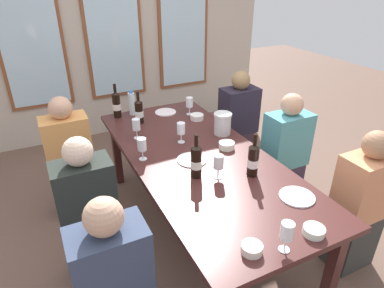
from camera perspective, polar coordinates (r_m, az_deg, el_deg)
name	(u,v)px	position (r m, az deg, el deg)	size (l,w,h in m)	color
ground_plane	(198,230)	(3.01, 1.06, -14.44)	(12.00, 12.00, 0.00)	brown
back_wall_with_windows	(112,21)	(4.48, -13.51, 19.69)	(4.20, 0.10, 2.90)	#BFB09F
dining_table	(199,164)	(2.61, 1.19, -3.43)	(1.00, 2.27, 0.74)	#421F1D
white_plate_0	(297,197)	(2.23, 17.42, -8.53)	(0.22, 0.22, 0.01)	white
white_plate_1	(166,112)	(3.37, -4.52, 5.43)	(0.21, 0.21, 0.01)	white
white_plate_2	(192,160)	(2.52, -0.01, -2.69)	(0.23, 0.23, 0.01)	white
metal_pitcher	(223,124)	(2.90, 5.21, 3.49)	(0.16, 0.16, 0.19)	silver
wine_bottle_0	(139,111)	(3.13, -9.00, 5.50)	(0.08, 0.08, 0.30)	black
wine_bottle_1	(253,160)	(2.33, 10.36, -2.67)	(0.08, 0.08, 0.31)	black
wine_bottle_2	(196,161)	(2.27, 0.72, -2.89)	(0.08, 0.08, 0.32)	black
wine_bottle_3	(117,104)	(3.30, -12.72, 6.59)	(0.08, 0.08, 0.33)	black
tasting_bowl_0	(197,117)	(3.20, 0.85, 4.62)	(0.13, 0.13, 0.05)	white
tasting_bowl_1	(252,249)	(1.80, 10.14, -17.11)	(0.11, 0.11, 0.05)	white
tasting_bowl_2	(227,145)	(2.69, 5.92, -0.22)	(0.13, 0.13, 0.05)	white
tasting_bowl_3	(314,231)	(1.98, 20.02, -13.72)	(0.12, 0.12, 0.04)	white
water_bottle	(132,103)	(3.34, -10.20, 6.81)	(0.06, 0.06, 0.24)	white
wine_glass_0	(181,129)	(2.73, -1.88, 2.51)	(0.07, 0.07, 0.17)	white
wine_glass_1	(142,145)	(2.51, -8.51, -0.23)	(0.07, 0.07, 0.17)	white
wine_glass_2	(189,103)	(3.28, -0.44, 7.05)	(0.07, 0.07, 0.17)	white
wine_glass_3	(136,125)	(2.84, -9.46, 3.13)	(0.07, 0.07, 0.17)	white
wine_glass_4	(218,162)	(2.26, 4.53, -3.12)	(0.07, 0.07, 0.17)	white
wine_glass_5	(287,232)	(1.78, 15.86, -14.15)	(0.07, 0.07, 0.17)	white
seated_person_0	(89,214)	(2.45, -17.13, -11.30)	(0.38, 0.24, 1.11)	#2F2336
seated_person_1	(285,156)	(3.12, 15.50, -1.94)	(0.38, 0.24, 1.11)	#33293C
seated_person_3	(360,206)	(2.69, 26.63, -9.39)	(0.38, 0.24, 1.11)	#333531
seated_person_4	(70,160)	(3.14, -19.98, -2.55)	(0.38, 0.24, 1.11)	#352632
seated_person_5	(238,124)	(3.65, 7.82, 3.32)	(0.38, 0.24, 1.11)	#3A2730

